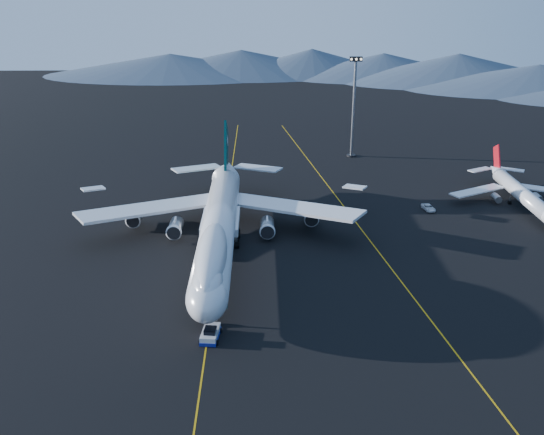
{
  "coord_description": "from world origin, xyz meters",
  "views": [
    {
      "loc": [
        8.22,
        -108.45,
        50.78
      ],
      "look_at": [
        10.41,
        3.51,
        6.0
      ],
      "focal_mm": 40.0,
      "sensor_mm": 36.0,
      "label": 1
    }
  ],
  "objects_px": {
    "boeing_747": "(219,225)",
    "service_van": "(428,208)",
    "pushback_tug": "(210,334)",
    "second_jet": "(519,192)",
    "floodlight_mast": "(354,107)"
  },
  "relations": [
    {
      "from": "boeing_747",
      "to": "pushback_tug",
      "type": "height_order",
      "value": "boeing_747"
    },
    {
      "from": "pushback_tug",
      "to": "service_van",
      "type": "xyz_separation_m",
      "value": [
        46.76,
        52.78,
        -0.04
      ]
    },
    {
      "from": "service_van",
      "to": "floodlight_mast",
      "type": "xyz_separation_m",
      "value": [
        -11.56,
        45.73,
        14.26
      ]
    },
    {
      "from": "boeing_747",
      "to": "service_van",
      "type": "xyz_separation_m",
      "value": [
        47.23,
        22.38,
        -5.18
      ]
    },
    {
      "from": "second_jet",
      "to": "boeing_747",
      "type": "bearing_deg",
      "value": -154.08
    },
    {
      "from": "pushback_tug",
      "to": "second_jet",
      "type": "bearing_deg",
      "value": 45.46
    },
    {
      "from": "second_jet",
      "to": "floodlight_mast",
      "type": "bearing_deg",
      "value": 134.2
    },
    {
      "from": "second_jet",
      "to": "service_van",
      "type": "distance_m",
      "value": 22.66
    },
    {
      "from": "pushback_tug",
      "to": "service_van",
      "type": "bearing_deg",
      "value": 54.82
    },
    {
      "from": "boeing_747",
      "to": "second_jet",
      "type": "xyz_separation_m",
      "value": [
        69.5,
        25.7,
        -2.61
      ]
    },
    {
      "from": "boeing_747",
      "to": "service_van",
      "type": "relative_size",
      "value": 15.76
    },
    {
      "from": "pushback_tug",
      "to": "second_jet",
      "type": "height_order",
      "value": "second_jet"
    },
    {
      "from": "second_jet",
      "to": "pushback_tug",
      "type": "bearing_deg",
      "value": -135.27
    },
    {
      "from": "second_jet",
      "to": "service_van",
      "type": "height_order",
      "value": "second_jet"
    },
    {
      "from": "pushback_tug",
      "to": "second_jet",
      "type": "relative_size",
      "value": 0.14
    }
  ]
}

